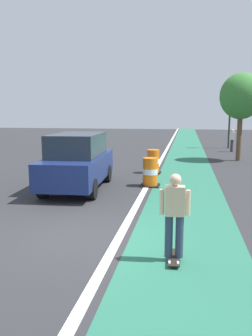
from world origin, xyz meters
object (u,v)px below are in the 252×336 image
object	(u,v)px
skateboarder_on_lane	(175,215)
pedestrian_crossing	(232,140)
traffic_light_corner	(230,103)
traffic_barrel_front	(150,172)
street_tree_sidewalk	(241,97)
parked_suv_nearest	(78,161)
traffic_barrel_mid	(153,162)

from	to	relation	value
skateboarder_on_lane	pedestrian_crossing	distance (m)	19.21
skateboarder_on_lane	traffic_light_corner	xyz separation A→B (m)	(3.45, 21.39, 2.59)
traffic_barrel_front	traffic_light_corner	distance (m)	15.82
skateboarder_on_lane	street_tree_sidewalk	distance (m)	14.92
parked_suv_nearest	traffic_barrel_front	world-z (taller)	parked_suv_nearest
skateboarder_on_lane	street_tree_sidewalk	xyz separation A→B (m)	(3.18, 14.31, 2.76)
parked_suv_nearest	pedestrian_crossing	xyz separation A→B (m)	(7.09, 13.31, -0.17)
traffic_barrel_front	traffic_light_corner	xyz separation A→B (m)	(4.59, 14.84, 2.97)
traffic_barrel_front	pedestrian_crossing	world-z (taller)	pedestrian_crossing
skateboarder_on_lane	street_tree_sidewalk	bearing A→B (deg)	77.47
street_tree_sidewalk	traffic_barrel_mid	bearing A→B (deg)	-132.34
skateboarder_on_lane	parked_suv_nearest	xyz separation A→B (m)	(-3.70, 5.60, 0.12)
traffic_barrel_front	traffic_light_corner	size ratio (longest dim) A/B	0.21
parked_suv_nearest	street_tree_sidewalk	distance (m)	11.42
traffic_barrel_mid	street_tree_sidewalk	distance (m)	7.37
skateboarder_on_lane	street_tree_sidewalk	size ratio (longest dim) A/B	0.34
pedestrian_crossing	street_tree_sidewalk	distance (m)	5.38
skateboarder_on_lane	traffic_barrel_front	distance (m)	6.66
traffic_barrel_mid	pedestrian_crossing	xyz separation A→B (m)	(4.70, 9.52, 0.33)
parked_suv_nearest	skateboarder_on_lane	bearing A→B (deg)	-56.52
parked_suv_nearest	traffic_barrel_mid	xyz separation A→B (m)	(2.39, 3.79, -0.50)
parked_suv_nearest	pedestrian_crossing	size ratio (longest dim) A/B	2.92
traffic_barrel_mid	pedestrian_crossing	bearing A→B (deg)	63.73
parked_suv_nearest	traffic_barrel_mid	size ratio (longest dim) A/B	4.31
traffic_light_corner	pedestrian_crossing	bearing A→B (deg)	-91.33
traffic_light_corner	street_tree_sidewalk	bearing A→B (deg)	-92.15
traffic_barrel_front	skateboarder_on_lane	bearing A→B (deg)	-80.08
skateboarder_on_lane	pedestrian_crossing	world-z (taller)	skateboarder_on_lane
skateboarder_on_lane	parked_suv_nearest	bearing A→B (deg)	123.48
parked_suv_nearest	street_tree_sidewalk	bearing A→B (deg)	51.72
skateboarder_on_lane	traffic_barrel_mid	size ratio (longest dim) A/B	1.55
traffic_barrel_mid	traffic_light_corner	distance (m)	13.25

